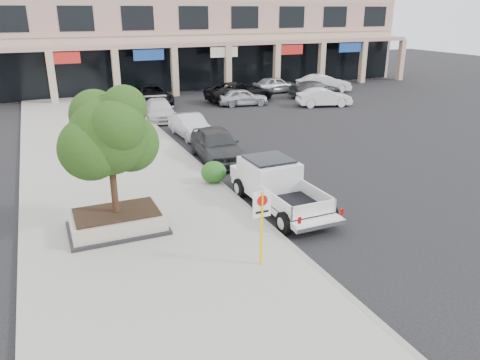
# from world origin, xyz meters

# --- Properties ---
(ground) EXTENTS (120.00, 120.00, 0.00)m
(ground) POSITION_xyz_m (0.00, 0.00, 0.00)
(ground) COLOR black
(ground) RESTS_ON ground
(sidewalk) EXTENTS (8.00, 52.00, 0.15)m
(sidewalk) POSITION_xyz_m (-5.50, 6.00, 0.07)
(sidewalk) COLOR gray
(sidewalk) RESTS_ON ground
(curb) EXTENTS (0.20, 52.00, 0.15)m
(curb) POSITION_xyz_m (-1.55, 6.00, 0.07)
(curb) COLOR gray
(curb) RESTS_ON ground
(strip_mall) EXTENTS (40.55, 12.43, 9.50)m
(strip_mall) POSITION_xyz_m (8.00, 33.93, 4.75)
(strip_mall) COLOR tan
(strip_mall) RESTS_ON ground
(planter) EXTENTS (3.20, 2.20, 0.68)m
(planter) POSITION_xyz_m (-6.40, 1.60, 0.48)
(planter) COLOR black
(planter) RESTS_ON sidewalk
(planter_tree) EXTENTS (2.90, 2.55, 4.00)m
(planter_tree) POSITION_xyz_m (-6.27, 1.75, 3.41)
(planter_tree) COLOR black
(planter_tree) RESTS_ON planter
(no_parking_sign) EXTENTS (0.55, 0.09, 2.30)m
(no_parking_sign) POSITION_xyz_m (-2.96, -2.38, 1.63)
(no_parking_sign) COLOR yellow
(no_parking_sign) RESTS_ON sidewalk
(hedge) EXTENTS (1.10, 0.99, 0.93)m
(hedge) POSITION_xyz_m (-1.80, 4.64, 0.62)
(hedge) COLOR #134415
(hedge) RESTS_ON sidewalk
(pickup_truck) EXTENTS (2.17, 5.62, 1.76)m
(pickup_truck) POSITION_xyz_m (-0.35, 1.25, 0.88)
(pickup_truck) COLOR white
(pickup_truck) RESTS_ON ground
(curb_car_a) EXTENTS (2.36, 4.96, 1.64)m
(curb_car_a) POSITION_xyz_m (-0.39, 7.98, 0.82)
(curb_car_a) COLOR #2B2E30
(curb_car_a) RESTS_ON ground
(curb_car_b) EXTENTS (1.68, 4.22, 1.37)m
(curb_car_b) POSITION_xyz_m (-0.19, 12.84, 0.68)
(curb_car_b) COLOR #ACAEB4
(curb_car_b) RESTS_ON ground
(curb_car_c) EXTENTS (2.46, 4.83, 1.34)m
(curb_car_c) POSITION_xyz_m (-0.65, 18.37, 0.67)
(curb_car_c) COLOR silver
(curb_car_c) RESTS_ON ground
(curb_car_d) EXTENTS (2.70, 5.72, 1.58)m
(curb_car_d) POSITION_xyz_m (0.01, 23.66, 0.79)
(curb_car_d) COLOR black
(curb_car_d) RESTS_ON ground
(lot_car_a) EXTENTS (4.14, 2.20, 1.34)m
(lot_car_a) POSITION_xyz_m (6.63, 20.59, 0.67)
(lot_car_a) COLOR #B0B2B9
(lot_car_a) RESTS_ON ground
(lot_car_b) EXTENTS (4.47, 2.51, 1.39)m
(lot_car_b) POSITION_xyz_m (12.35, 17.78, 0.70)
(lot_car_b) COLOR silver
(lot_car_b) RESTS_ON ground
(lot_car_c) EXTENTS (4.82, 2.01, 1.39)m
(lot_car_c) POSITION_xyz_m (13.95, 21.56, 0.70)
(lot_car_c) COLOR #2E3033
(lot_car_c) RESTS_ON ground
(lot_car_d) EXTENTS (5.90, 3.00, 1.60)m
(lot_car_d) POSITION_xyz_m (7.07, 22.26, 0.80)
(lot_car_d) COLOR black
(lot_car_d) RESTS_ON ground
(lot_car_e) EXTENTS (4.44, 2.24, 1.45)m
(lot_car_e) POSITION_xyz_m (11.80, 25.00, 0.73)
(lot_car_e) COLOR #9FA3A6
(lot_car_e) RESTS_ON ground
(lot_car_f) EXTENTS (5.11, 2.53, 1.61)m
(lot_car_f) POSITION_xyz_m (15.91, 23.32, 0.81)
(lot_car_f) COLOR silver
(lot_car_f) RESTS_ON ground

